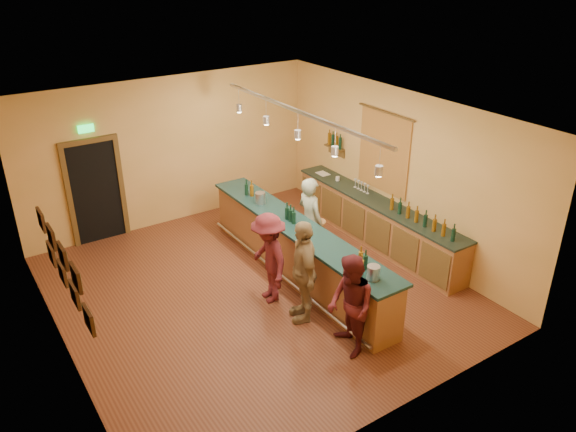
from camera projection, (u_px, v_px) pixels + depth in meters
floor at (257, 290)px, 10.06m from camera, size 7.00×7.00×0.00m
ceiling at (251, 116)px, 8.67m from camera, size 6.50×7.00×0.02m
wall_back at (171, 151)px, 11.99m from camera, size 6.50×0.02×3.20m
wall_front at (401, 312)px, 6.74m from camera, size 6.50×0.02×3.20m
wall_left at (51, 264)px, 7.75m from camera, size 0.02×7.00×3.20m
wall_right at (397, 170)px, 10.98m from camera, size 0.02×7.00×3.20m
doorway at (95, 189)px, 11.34m from camera, size 1.15×0.09×2.48m
tapestry at (384, 153)px, 11.16m from camera, size 0.03×1.40×1.60m
bottle_shelf at (335, 142)px, 12.34m from camera, size 0.17×0.55×0.54m
picture_grid at (63, 265)px, 7.06m from camera, size 0.06×2.20×0.70m
back_counter at (377, 221)px, 11.46m from camera, size 0.60×4.55×1.27m
tasting_bar at (297, 247)px, 10.23m from camera, size 0.74×5.10×1.38m
pendant_track at (298, 120)px, 9.20m from camera, size 0.11×4.60×0.50m
bartender at (310, 220)px, 10.67m from camera, size 0.45×0.65×1.72m
customer_a at (350, 306)px, 8.22m from camera, size 0.79×0.91×1.61m
customer_b at (303, 271)px, 8.96m from camera, size 0.79×1.12×1.77m
customer_c at (269, 258)px, 9.46m from camera, size 0.76×1.13×1.62m
bar_stool at (317, 228)px, 11.05m from camera, size 0.34×0.34×0.70m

